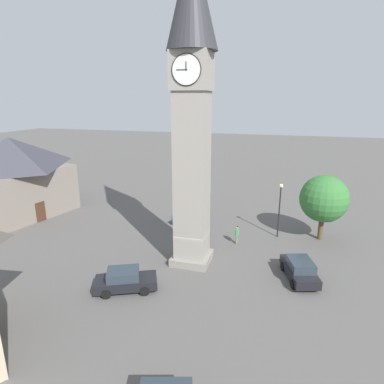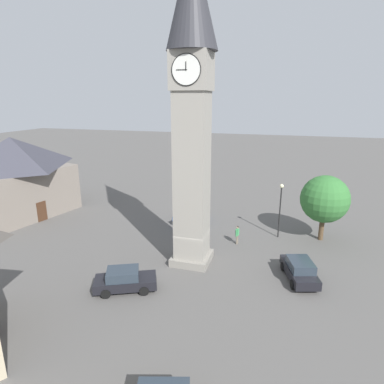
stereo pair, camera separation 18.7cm
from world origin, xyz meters
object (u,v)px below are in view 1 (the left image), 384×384
Objects in this scene: car_silver_kerb at (299,269)px; building_terrace_right at (13,177)px; clock_tower at (192,87)px; tree at (324,199)px; lamp_post at (280,202)px; car_white_side at (190,214)px; pedestrian at (237,233)px; car_red_corner at (125,280)px.

building_terrace_right is at bearing -10.20° from car_silver_kerb.
clock_tower reaches higher than tree.
lamp_post is at bearing 8.49° from tree.
car_white_side is 9.56m from lamp_post.
pedestrian is at bearing -124.09° from clock_tower.
clock_tower reaches higher than pedestrian.
tree is at bearing -104.35° from car_silver_kerb.
car_white_side is at bearing -36.92° from pedestrian.
car_red_corner is 21.31m from building_terrace_right.
car_silver_kerb is 12.25m from car_red_corner.
car_silver_kerb is at bearing 169.80° from building_terrace_right.
car_silver_kerb is at bearing 103.64° from lamp_post.
car_silver_kerb is 7.00m from pedestrian.
tree is 3.83m from lamp_post.
building_terrace_right reaches higher than car_red_corner.
clock_tower is 23.80m from building_terrace_right.
building_terrace_right is (18.38, -10.15, 3.65)m from car_red_corner.
car_white_side is 19.52m from building_terrace_right.
building_terrace_right is (18.84, 3.55, 3.65)m from car_white_side.
car_white_side is 0.87× the size of lamp_post.
tree reaches higher than lamp_post.
pedestrian is 0.28× the size of tree.
lamp_post is (3.76, 0.56, -0.46)m from tree.
pedestrian reaches higher than car_white_side.
pedestrian is at bearing -122.56° from car_red_corner.
lamp_post reaches higher than car_silver_kerb.
car_silver_kerb is 1.00× the size of car_white_side.
pedestrian is (-2.91, -4.30, -12.25)m from clock_tower.
car_white_side is at bearing -169.33° from building_terrace_right.
clock_tower is 5.09× the size of car_silver_kerb.
car_white_side is (-0.46, -13.70, 0.00)m from car_red_corner.
clock_tower is 15.68m from tree.
car_silver_kerb is at bearing 138.06° from pedestrian.
pedestrian is 4.94m from lamp_post.
pedestrian is at bearing 143.08° from car_white_side.
clock_tower is 13.58m from lamp_post.
clock_tower is 13.37× the size of pedestrian.
clock_tower is 14.90m from car_silver_kerb.
tree is at bearing -171.51° from lamp_post.
car_red_corner is at bearing 58.75° from clock_tower.
car_red_corner and car_white_side have the same top height.
tree reaches higher than pedestrian.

